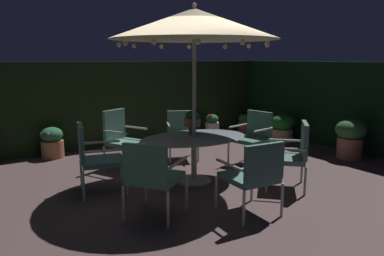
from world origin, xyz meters
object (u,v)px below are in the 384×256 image
Objects in this scene: patio_chair_south at (181,131)px; patio_chair_east at (293,151)px; potted_plant_right_far at (212,126)px; potted_plant_back_left at (52,142)px; potted_plant_left_near at (350,137)px; patio_chair_northeast at (254,173)px; potted_plant_back_right at (245,123)px; potted_plant_left_far at (282,127)px; patio_dining_table at (194,144)px; patio_umbrella at (194,24)px; patio_chair_west at (95,154)px; patio_chair_north at (152,174)px; centerpiece_planter at (192,120)px; patio_chair_southeast at (254,134)px; patio_chair_southwest at (121,136)px.

patio_chair_east is at bearing -79.02° from patio_chair_south.
patio_chair_south is at bearing -142.60° from potted_plant_right_far.
potted_plant_left_near is (4.84, -3.21, 0.12)m from potted_plant_back_left.
patio_chair_northeast reaches higher than potted_plant_back_right.
patio_chair_northeast is 1.44× the size of potted_plant_left_far.
patio_umbrella is at bearing 43.69° from patio_dining_table.
patio_dining_table is 2.94× the size of potted_plant_back_left.
potted_plant_back_right is (2.72, 1.27, -0.27)m from patio_chair_south.
patio_umbrella is 3.53× the size of potted_plant_left_near.
patio_dining_table is 1.75× the size of patio_chair_west.
patio_chair_north reaches higher than potted_plant_back_left.
patio_chair_northeast is 1.63× the size of potted_plant_right_far.
patio_chair_south is 1.37× the size of potted_plant_left_far.
patio_chair_west reaches higher than patio_dining_table.
centerpiece_planter is 4.11m from potted_plant_back_right.
patio_chair_east is at bearing -107.06° from patio_chair_southeast.
patio_umbrella is 2.81× the size of patio_chair_north.
patio_chair_northeast is 0.94× the size of patio_chair_west.
potted_plant_back_left is at bearing 162.98° from potted_plant_left_far.
patio_chair_south is (1.80, 2.28, -0.05)m from patio_chair_north.
patio_chair_north reaches higher than patio_chair_south.
patio_chair_southeast is at bearing 158.71° from potted_plant_left_near.
patio_chair_southwest reaches higher than patio_chair_north.
patio_chair_north is at bearing -128.25° from patio_chair_south.
centerpiece_planter reaches higher than patio_chair_northeast.
potted_plant_back_right is at bearing 88.48° from potted_plant_left_far.
potted_plant_back_left is (-0.87, 1.39, -0.27)m from patio_chair_southwest.
patio_umbrella is at bearing -115.62° from centerpiece_planter.
patio_chair_northeast is at bearing -129.63° from potted_plant_back_right.
patio_chair_north is 0.96× the size of patio_chair_west.
potted_plant_left_far is 1.71m from potted_plant_right_far.
patio_chair_southeast reaches higher than potted_plant_left_near.
potted_plant_left_near is at bearing -7.88° from patio_dining_table.
patio_umbrella is 2.38m from patio_chair_southwest.
patio_chair_northeast is at bearing -119.77° from potted_plant_right_far.
potted_plant_back_right is (4.85, -0.11, -0.05)m from potted_plant_back_left.
patio_dining_table is 1.87× the size of patio_chair_northeast.
patio_chair_southeast is 3.91m from potted_plant_back_left.
patio_umbrella is 2.38m from patio_chair_southeast.
patio_chair_north is 1.25× the size of potted_plant_left_near.
potted_plant_back_left is (-1.42, 4.25, -0.25)m from patio_chair_northeast.
patio_chair_east is at bearing -44.50° from patio_dining_table.
centerpiece_planter reaches higher than potted_plant_back_left.
patio_chair_north reaches higher than potted_plant_left_near.
potted_plant_back_right is at bearing 17.93° from patio_chair_southwest.
patio_chair_southwest is 1.02× the size of patio_chair_west.
patio_chair_east reaches higher than potted_plant_left_far.
potted_plant_left_near is at bearing -33.95° from patio_chair_south.
potted_plant_right_far is (2.91, 1.28, -0.29)m from patio_chair_southwest.
centerpiece_planter is at bearing -113.38° from patio_chair_south.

